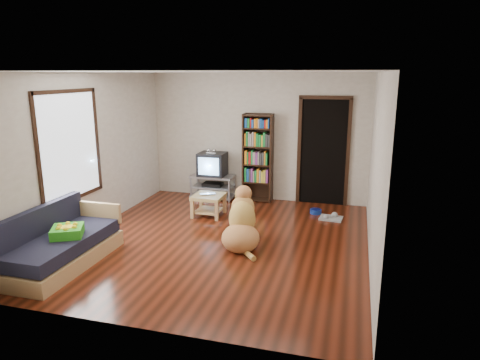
% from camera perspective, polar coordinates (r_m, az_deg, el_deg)
% --- Properties ---
extents(ground, '(5.00, 5.00, 0.00)m').
position_cam_1_polar(ground, '(6.84, -2.58, -8.13)').
color(ground, '#5A1F0F').
rests_on(ground, ground).
extents(ceiling, '(5.00, 5.00, 0.00)m').
position_cam_1_polar(ceiling, '(6.34, -2.84, 14.22)').
color(ceiling, white).
rests_on(ceiling, ground).
extents(wall_back, '(4.50, 0.00, 4.50)m').
position_cam_1_polar(wall_back, '(8.84, 2.33, 5.70)').
color(wall_back, beige).
rests_on(wall_back, ground).
extents(wall_front, '(4.50, 0.00, 4.50)m').
position_cam_1_polar(wall_front, '(4.23, -13.25, -3.90)').
color(wall_front, beige).
rests_on(wall_front, ground).
extents(wall_left, '(0.00, 5.00, 5.00)m').
position_cam_1_polar(wall_left, '(7.46, -19.40, 3.37)').
color(wall_left, beige).
rests_on(wall_left, ground).
extents(wall_right, '(0.00, 5.00, 5.00)m').
position_cam_1_polar(wall_right, '(6.16, 17.63, 1.40)').
color(wall_right, beige).
rests_on(wall_right, ground).
extents(green_cushion, '(0.53, 0.53, 0.13)m').
position_cam_1_polar(green_cushion, '(6.31, -22.03, -6.38)').
color(green_cushion, green).
rests_on(green_cushion, sofa).
extents(laptop, '(0.35, 0.30, 0.02)m').
position_cam_1_polar(laptop, '(7.88, -4.29, -1.97)').
color(laptop, silver).
rests_on(laptop, coffee_table).
extents(dog_bowl, '(0.22, 0.22, 0.08)m').
position_cam_1_polar(dog_bowl, '(8.24, 10.06, -4.14)').
color(dog_bowl, navy).
rests_on(dog_bowl, ground).
extents(grey_rag, '(0.43, 0.36, 0.03)m').
position_cam_1_polar(grey_rag, '(7.99, 12.03, -5.00)').
color(grey_rag, gray).
rests_on(grey_rag, ground).
extents(window, '(0.03, 1.46, 1.70)m').
position_cam_1_polar(window, '(7.02, -21.72, 4.21)').
color(window, white).
rests_on(window, wall_left).
extents(doorway, '(1.03, 0.05, 2.19)m').
position_cam_1_polar(doorway, '(8.65, 11.06, 4.05)').
color(doorway, black).
rests_on(doorway, wall_back).
extents(tv_stand, '(0.90, 0.45, 0.50)m').
position_cam_1_polar(tv_stand, '(9.05, -3.65, -0.78)').
color(tv_stand, '#99999E').
rests_on(tv_stand, ground).
extents(crt_tv, '(0.55, 0.52, 0.58)m').
position_cam_1_polar(crt_tv, '(8.96, -3.65, 2.18)').
color(crt_tv, black).
rests_on(crt_tv, tv_stand).
extents(bookshelf, '(0.60, 0.30, 1.80)m').
position_cam_1_polar(bookshelf, '(8.72, 2.40, 3.59)').
color(bookshelf, black).
rests_on(bookshelf, ground).
extents(sofa, '(0.80, 1.80, 0.80)m').
position_cam_1_polar(sofa, '(6.45, -22.82, -8.16)').
color(sofa, tan).
rests_on(sofa, ground).
extents(coffee_table, '(0.55, 0.55, 0.40)m').
position_cam_1_polar(coffee_table, '(7.95, -4.20, -2.82)').
color(coffee_table, tan).
rests_on(coffee_table, ground).
extents(dog, '(0.66, 1.07, 0.92)m').
position_cam_1_polar(dog, '(6.56, 0.24, -5.94)').
color(dog, '#D78852').
rests_on(dog, ground).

